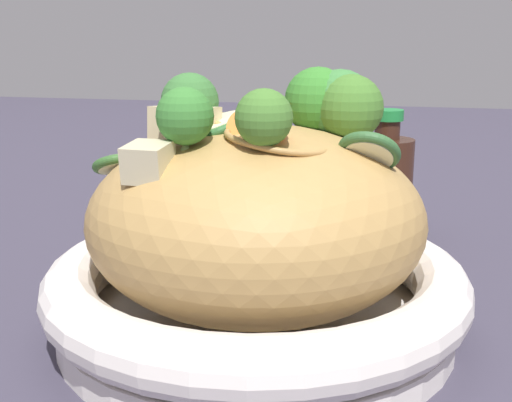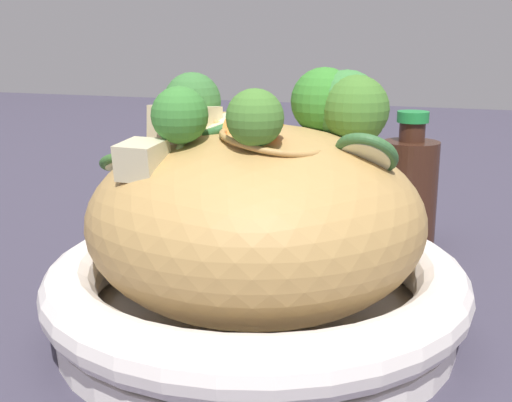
% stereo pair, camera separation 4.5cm
% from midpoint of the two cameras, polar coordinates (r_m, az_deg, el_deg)
% --- Properties ---
extents(ground_plane, '(3.00, 3.00, 0.00)m').
position_cam_midpoint_polar(ground_plane, '(0.48, 2.72, -11.02)').
color(ground_plane, '#3A3546').
extents(serving_bowl, '(0.29, 0.29, 0.06)m').
position_cam_midpoint_polar(serving_bowl, '(0.47, 2.76, -7.84)').
color(serving_bowl, white).
rests_on(serving_bowl, ground_plane).
extents(noodle_heap, '(0.23, 0.23, 0.13)m').
position_cam_midpoint_polar(noodle_heap, '(0.45, 2.84, -1.57)').
color(noodle_heap, '#AF874B').
rests_on(noodle_heap, serving_bowl).
extents(broccoli_florets, '(0.16, 0.16, 0.07)m').
position_cam_midpoint_polar(broccoli_florets, '(0.46, 7.56, 7.76)').
color(broccoli_florets, '#A4B677').
rests_on(broccoli_florets, serving_bowl).
extents(carrot_coins, '(0.05, 0.09, 0.03)m').
position_cam_midpoint_polar(carrot_coins, '(0.43, 3.01, 6.18)').
color(carrot_coins, orange).
rests_on(carrot_coins, serving_bowl).
extents(zucchini_slices, '(0.22, 0.06, 0.05)m').
position_cam_midpoint_polar(zucchini_slices, '(0.44, 1.49, 4.74)').
color(zucchini_slices, beige).
rests_on(zucchini_slices, serving_bowl).
extents(chicken_chunks, '(0.04, 0.08, 0.04)m').
position_cam_midpoint_polar(chicken_chunks, '(0.42, -4.14, 5.57)').
color(chicken_chunks, beige).
rests_on(chicken_chunks, serving_bowl).
extents(soy_sauce_bottle, '(0.05, 0.05, 0.13)m').
position_cam_midpoint_polar(soy_sauce_bottle, '(0.67, 14.87, 0.95)').
color(soy_sauce_bottle, '#381E14').
rests_on(soy_sauce_bottle, ground_plane).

